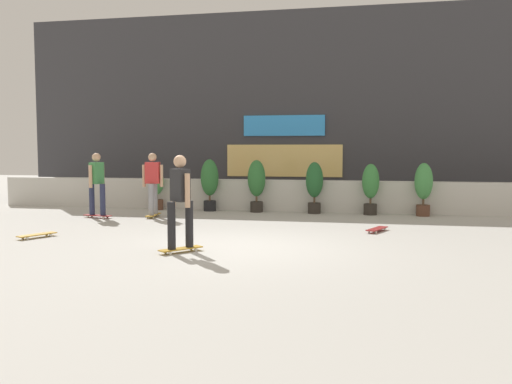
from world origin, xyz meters
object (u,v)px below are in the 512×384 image
at_px(potted_plant_0, 157,186).
at_px(skater_foreground, 180,199).
at_px(potted_plant_4, 371,186).
at_px(potted_plant_1, 210,181).
at_px(skateboard_near_camera, 37,235).
at_px(skateboard_aside, 377,229).
at_px(skater_by_wall_right, 97,182).
at_px(potted_plant_2, 257,182).
at_px(potted_plant_5, 424,186).
at_px(skater_by_wall_left, 153,182).
at_px(potted_plant_3, 314,184).

height_order(potted_plant_0, skater_foreground, skater_foreground).
bearing_deg(potted_plant_4, potted_plant_1, 180.00).
bearing_deg(potted_plant_4, potted_plant_0, 180.00).
distance_m(potted_plant_4, skateboard_near_camera, 8.57).
xyz_separation_m(potted_plant_4, skateboard_aside, (0.14, -3.13, -0.74)).
xyz_separation_m(potted_plant_0, skateboard_near_camera, (-0.44, -5.37, -0.64)).
xyz_separation_m(skater_foreground, skater_by_wall_right, (-3.75, 4.13, 0.00)).
distance_m(potted_plant_2, potted_plant_5, 4.58).
bearing_deg(skater_by_wall_left, potted_plant_4, 17.05).
height_order(potted_plant_2, skater_by_wall_left, skater_by_wall_left).
xyz_separation_m(potted_plant_2, skater_foreground, (-0.06, -6.28, 0.08)).
xyz_separation_m(potted_plant_5, skateboard_aside, (-1.25, -3.13, -0.76)).
xyz_separation_m(potted_plant_4, skater_foreground, (-3.25, -6.28, 0.14)).
bearing_deg(skateboard_near_camera, skateboard_aside, 18.28).
bearing_deg(potted_plant_0, skateboard_aside, -26.25).
bearing_deg(skater_by_wall_left, skater_by_wall_right, -162.84).
bearing_deg(potted_plant_2, skateboard_near_camera, -122.78).
bearing_deg(potted_plant_4, potted_plant_5, 0.00).
height_order(potted_plant_5, skateboard_near_camera, potted_plant_5).
relative_size(potted_plant_1, skateboard_aside, 1.84).
distance_m(skateboard_near_camera, skateboard_aside, 7.14).
distance_m(potted_plant_4, potted_plant_5, 1.39).
distance_m(potted_plant_5, skater_foreground, 7.81).
bearing_deg(skater_foreground, potted_plant_2, 89.44).
height_order(potted_plant_4, skater_by_wall_right, skater_by_wall_right).
relative_size(potted_plant_3, skateboard_aside, 1.76).
relative_size(potted_plant_2, skater_by_wall_right, 0.88).
bearing_deg(potted_plant_4, potted_plant_2, 180.00).
bearing_deg(potted_plant_3, potted_plant_2, 180.00).
relative_size(potted_plant_4, skater_by_wall_left, 0.82).
relative_size(potted_plant_4, potted_plant_5, 0.98).
height_order(potted_plant_3, skater_by_wall_left, skater_by_wall_left).
xyz_separation_m(potted_plant_1, potted_plant_3, (3.04, 0.00, -0.05)).
bearing_deg(skater_by_wall_left, potted_plant_0, 108.63).
distance_m(potted_plant_0, skateboard_near_camera, 5.42).
height_order(potted_plant_3, skateboard_aside, potted_plant_3).
height_order(potted_plant_1, potted_plant_5, potted_plant_1).
xyz_separation_m(potted_plant_5, skater_by_wall_left, (-7.01, -1.72, 0.12)).
xyz_separation_m(skater_by_wall_right, skateboard_near_camera, (0.35, -3.22, -0.88)).
distance_m(potted_plant_0, skater_foreground, 6.95).
xyz_separation_m(potted_plant_0, skateboard_aside, (6.34, -3.13, -0.64)).
bearing_deg(potted_plant_5, skater_by_wall_left, -166.19).
relative_size(skater_foreground, skateboard_aside, 2.08).
distance_m(potted_plant_1, skater_by_wall_right, 3.24).
distance_m(potted_plant_1, potted_plant_5, 5.97).
height_order(skater_foreground, skateboard_aside, skater_foreground).
height_order(potted_plant_3, skateboard_near_camera, potted_plant_3).
relative_size(potted_plant_0, skater_by_wall_left, 0.76).
xyz_separation_m(potted_plant_0, skater_foreground, (2.95, -6.28, 0.24)).
bearing_deg(potted_plant_2, potted_plant_3, 0.00).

